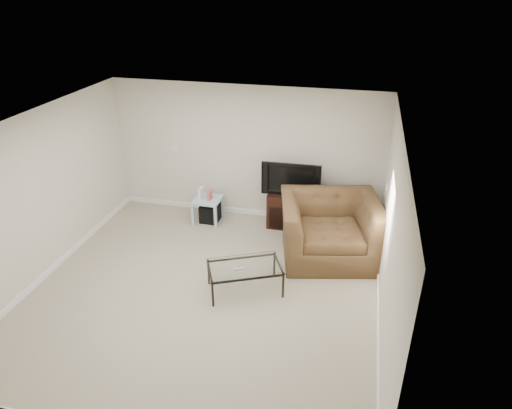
% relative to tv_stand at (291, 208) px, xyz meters
% --- Properties ---
extents(floor, '(5.00, 5.00, 0.00)m').
position_rel_tv_stand_xyz_m(floor, '(-0.90, -2.28, -0.33)').
color(floor, tan).
rests_on(floor, ground).
extents(ceiling, '(5.00, 5.00, 0.00)m').
position_rel_tv_stand_xyz_m(ceiling, '(-0.90, -2.28, 2.17)').
color(ceiling, white).
rests_on(ceiling, ground).
extents(wall_back, '(5.00, 0.02, 2.50)m').
position_rel_tv_stand_xyz_m(wall_back, '(-0.90, 0.22, 0.92)').
color(wall_back, silver).
rests_on(wall_back, ground).
extents(wall_left, '(0.02, 5.00, 2.50)m').
position_rel_tv_stand_xyz_m(wall_left, '(-3.40, -2.28, 0.92)').
color(wall_left, silver).
rests_on(wall_left, ground).
extents(wall_right, '(0.02, 5.00, 2.50)m').
position_rel_tv_stand_xyz_m(wall_right, '(1.60, -2.28, 0.92)').
color(wall_right, silver).
rests_on(wall_right, ground).
extents(plate_back, '(0.12, 0.02, 0.12)m').
position_rel_tv_stand_xyz_m(plate_back, '(-2.30, 0.21, 0.92)').
color(plate_back, white).
rests_on(plate_back, wall_back).
extents(plate_right_switch, '(0.02, 0.09, 0.13)m').
position_rel_tv_stand_xyz_m(plate_right_switch, '(1.59, -0.68, 0.92)').
color(plate_right_switch, white).
rests_on(plate_right_switch, wall_right).
extents(plate_right_outlet, '(0.02, 0.08, 0.12)m').
position_rel_tv_stand_xyz_m(plate_right_outlet, '(1.59, -0.98, -0.03)').
color(plate_right_outlet, white).
rests_on(plate_right_outlet, wall_right).
extents(tv_stand, '(0.80, 0.56, 0.67)m').
position_rel_tv_stand_xyz_m(tv_stand, '(0.00, 0.00, 0.00)').
color(tv_stand, black).
rests_on(tv_stand, floor).
extents(dvd_player, '(0.46, 0.32, 0.06)m').
position_rel_tv_stand_xyz_m(dvd_player, '(-0.00, -0.04, 0.22)').
color(dvd_player, black).
rests_on(dvd_player, tv_stand).
extents(television, '(0.98, 0.22, 0.60)m').
position_rel_tv_stand_xyz_m(television, '(-0.00, -0.03, 0.63)').
color(television, black).
rests_on(television, tv_stand).
extents(side_table, '(0.50, 0.50, 0.47)m').
position_rel_tv_stand_xyz_m(side_table, '(-1.53, -0.23, -0.10)').
color(side_table, '#CCECF7').
rests_on(side_table, floor).
extents(subwoofer, '(0.34, 0.34, 0.34)m').
position_rel_tv_stand_xyz_m(subwoofer, '(-1.50, -0.21, -0.17)').
color(subwoofer, black).
rests_on(subwoofer, floor).
extents(game_console, '(0.06, 0.16, 0.21)m').
position_rel_tv_stand_xyz_m(game_console, '(-1.64, -0.25, 0.24)').
color(game_console, white).
rests_on(game_console, side_table).
extents(game_case, '(0.05, 0.14, 0.19)m').
position_rel_tv_stand_xyz_m(game_case, '(-1.47, -0.25, 0.23)').
color(game_case, '#CC4C4C').
rests_on(game_case, side_table).
extents(recliner, '(1.73, 1.32, 1.35)m').
position_rel_tv_stand_xyz_m(recliner, '(0.78, -0.89, 0.34)').
color(recliner, brown).
rests_on(recliner, floor).
extents(coffee_table, '(1.24, 1.02, 0.43)m').
position_rel_tv_stand_xyz_m(coffee_table, '(-0.32, -2.12, -0.12)').
color(coffee_table, black).
rests_on(coffee_table, floor).
extents(remote, '(0.17, 0.11, 0.02)m').
position_rel_tv_stand_xyz_m(remote, '(-0.36, -2.21, 0.10)').
color(remote, '#B2B2B7').
rests_on(remote, coffee_table).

